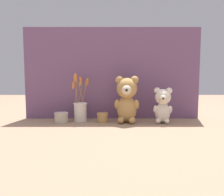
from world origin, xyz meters
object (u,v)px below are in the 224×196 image
Objects in this scene: teddy_bear_large at (127,98)px; decorative_tin_short at (61,117)px; flower_vase at (80,108)px; decorative_tin_tall at (103,117)px; teddy_bear_medium at (163,105)px.

teddy_bear_large is 0.45m from decorative_tin_short.
flower_vase is at bearing 18.00° from decorative_tin_short.
decorative_tin_tall is 0.27m from decorative_tin_short.
flower_vase reaches higher than teddy_bear_medium.
flower_vase is 4.31× the size of decorative_tin_tall.
flower_vase is at bearing 174.34° from teddy_bear_medium.
flower_vase is 3.55× the size of decorative_tin_short.
flower_vase is (-0.31, 0.04, -0.07)m from teddy_bear_large.
teddy_bear_large is 4.07× the size of decorative_tin_tall.
decorative_tin_short is at bearing -178.12° from decorative_tin_tall.
teddy_bear_large is 1.32× the size of teddy_bear_medium.
flower_vase reaches higher than decorative_tin_tall.
teddy_bear_medium reaches higher than decorative_tin_tall.
decorative_tin_tall is at bearing 1.88° from decorative_tin_short.
decorative_tin_short reaches higher than decorative_tin_tall.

